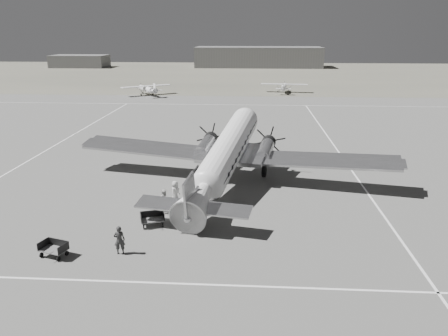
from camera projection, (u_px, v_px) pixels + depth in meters
The scene contains 16 objects.
ground at pixel (211, 186), 34.58m from camera, with size 260.00×260.00×0.00m, color slate.
taxi_line_near at pixel (185, 284), 21.25m from camera, with size 60.00×0.15×0.01m, color white.
taxi_line_right at pixel (365, 190), 33.85m from camera, with size 0.15×80.00×0.01m, color white.
taxi_line_left at pixel (47, 150), 45.18m from camera, with size 0.15×60.00×0.01m, color white.
taxi_line_horizon at pixel (233, 105), 72.65m from camera, with size 90.00×0.15×0.01m, color white.
grass_infield at pixel (242, 74), 125.00m from camera, with size 260.00×90.00×0.01m, color #676456.
hangar_main at pixel (258, 57), 147.50m from camera, with size 42.00×14.00×6.60m.
shed_secondary at pixel (80, 61), 146.77m from camera, with size 18.00×10.00×4.00m, color #5B5B5B.
dc3_airliner at pixel (226, 156), 33.69m from camera, with size 26.66×18.50×5.08m, color #BBBBBE, non-canonical shape.
light_plane_left at pixel (147, 90), 82.99m from camera, with size 9.85×7.99×2.04m, color silver, non-canonical shape.
light_plane_right at pixel (284, 88), 86.73m from camera, with size 9.34×7.58×1.94m, color silver, non-canonical shape.
baggage_cart_near at pixel (152, 219), 27.48m from camera, with size 1.54×1.09×0.87m, color #5B5B5B, non-canonical shape.
baggage_cart_far at pixel (54, 249), 23.74m from camera, with size 1.50×1.06×0.85m, color #5B5B5B, non-canonical shape.
ground_crew at pixel (119, 240), 23.92m from camera, with size 0.60×0.40×1.66m, color #2B2B2B.
ramp_agent at pixel (165, 201), 29.28m from camera, with size 0.82×0.64×1.70m, color beige.
passenger at pixel (175, 192), 31.06m from camera, with size 0.80×0.52×1.64m, color #ACACAA.
Camera 1 is at (3.06, -32.41, 11.79)m, focal length 35.00 mm.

